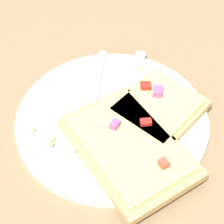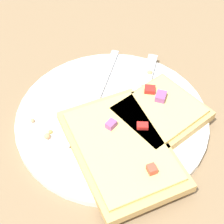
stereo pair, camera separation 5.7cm
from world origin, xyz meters
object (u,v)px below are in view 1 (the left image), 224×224
fork (92,102)px  knife (138,87)px  pizza_slice_corner (158,109)px  plate (112,119)px  pizza_slice_main (128,146)px

fork → knife: knife is taller
knife → pizza_slice_corner: (0.02, -0.06, 0.01)m
plate → knife: size_ratio=1.42×
knife → pizza_slice_corner: bearing=32.1°
fork → pizza_slice_main: pizza_slice_main is taller
fork → pizza_slice_main: (0.04, -0.10, 0.01)m
knife → pizza_slice_corner: size_ratio=1.22×
fork → pizza_slice_corner: 0.10m
plate → knife: (0.05, 0.06, 0.01)m
plate → knife: 0.08m
fork → knife: 0.08m
fork → pizza_slice_corner: size_ratio=1.30×
pizza_slice_main → knife: bearing=-42.0°
knife → pizza_slice_corner: 0.06m
pizza_slice_corner → pizza_slice_main: bearing=-172.7°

